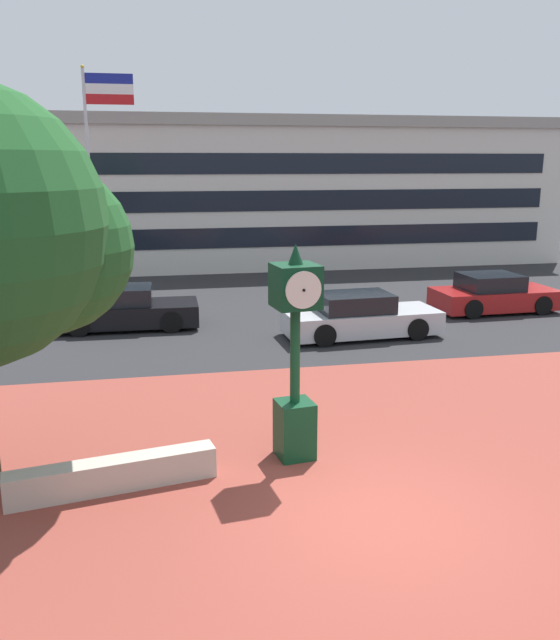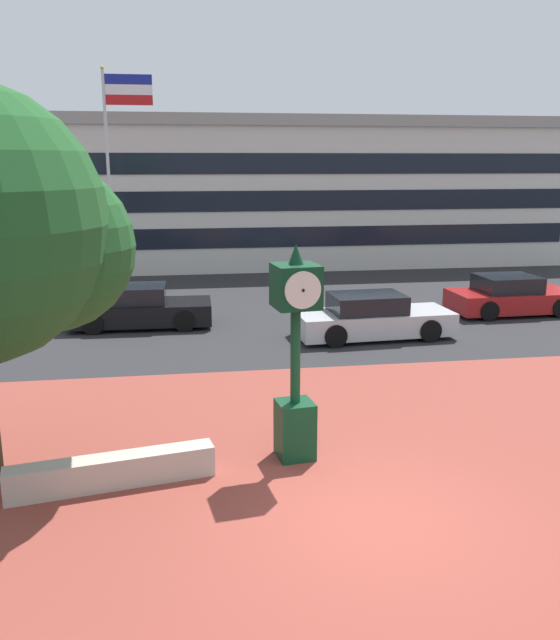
{
  "view_description": "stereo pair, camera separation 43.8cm",
  "coord_description": "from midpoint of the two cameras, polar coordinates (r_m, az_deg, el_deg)",
  "views": [
    {
      "loc": [
        -2.99,
        -8.13,
        4.98
      ],
      "look_at": [
        -0.98,
        2.08,
        2.46
      ],
      "focal_mm": 37.05,
      "sensor_mm": 36.0,
      "label": 1
    },
    {
      "loc": [
        -2.56,
        -8.2,
        4.98
      ],
      "look_at": [
        -0.98,
        2.08,
        2.46
      ],
      "focal_mm": 37.05,
      "sensor_mm": 36.0,
      "label": 2
    }
  ],
  "objects": [
    {
      "name": "car_street_near",
      "position": [
        20.64,
        -13.85,
        0.86
      ],
      "size": [
        4.33,
        1.89,
        1.28
      ],
      "rotation": [
        0.0,
        0.0,
        4.69
      ],
      "color": "black",
      "rests_on": "ground"
    },
    {
      "name": "flagpole_primary",
      "position": [
        26.94,
        -16.13,
        13.5
      ],
      "size": [
        1.88,
        0.14,
        8.43
      ],
      "color": "silver",
      "rests_on": "ground"
    },
    {
      "name": "car_street_distant",
      "position": [
        19.2,
        6.26,
        0.24
      ],
      "size": [
        4.56,
        1.99,
        1.28
      ],
      "rotation": [
        0.0,
        0.0,
        4.77
      ],
      "color": "#B7BABF",
      "rests_on": "ground"
    },
    {
      "name": "street_clock",
      "position": [
        11.0,
        0.17,
        -3.02
      ],
      "size": [
        0.8,
        0.84,
        3.69
      ],
      "rotation": [
        0.0,
        0.0,
        0.13
      ],
      "color": "#0C381E",
      "rests_on": "ground"
    },
    {
      "name": "planter_wall",
      "position": [
        10.85,
        -15.35,
        -12.77
      ],
      "size": [
        3.22,
        0.98,
        0.5
      ],
      "primitive_type": "cube",
      "rotation": [
        0.0,
        0.0,
        0.18
      ],
      "color": "#ADA393",
      "rests_on": "ground"
    },
    {
      "name": "ground_plane",
      "position": [
        9.96,
        6.9,
        -16.51
      ],
      "size": [
        200.0,
        200.0,
        0.0
      ],
      "primitive_type": "plane",
      "color": "#262628"
    },
    {
      "name": "civic_building",
      "position": [
        37.29,
        -0.98,
        11.32
      ],
      "size": [
        26.83,
        14.73,
        6.97
      ],
      "color": "beige",
      "rests_on": "ground"
    },
    {
      "name": "plaza_brick_paving",
      "position": [
        11.24,
        4.46,
        -12.71
      ],
      "size": [
        44.0,
        11.05,
        0.01
      ],
      "primitive_type": "cube",
      "color": "brown",
      "rests_on": "ground"
    },
    {
      "name": "car_street_far",
      "position": [
        23.39,
        17.42,
        2.1
      ],
      "size": [
        4.13,
        2.06,
        1.28
      ],
      "rotation": [
        0.0,
        0.0,
        4.74
      ],
      "color": "maroon",
      "rests_on": "ground"
    }
  ]
}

